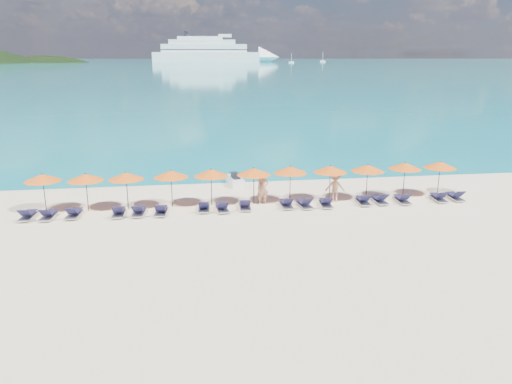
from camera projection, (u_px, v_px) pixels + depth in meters
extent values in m
plane|color=beige|center=(264.00, 229.00, 26.02)|extent=(1400.00, 1400.00, 0.00)
cube|color=#1FA9B2|center=(185.00, 61.00, 655.55)|extent=(1600.00, 1300.00, 0.01)
ellipsoid|color=black|center=(49.00, 95.00, 548.84)|extent=(162.00, 126.00, 85.50)
cube|color=white|center=(206.00, 57.00, 572.39)|extent=(121.73, 26.74, 11.00)
cone|color=white|center=(269.00, 57.00, 579.66)|extent=(25.13, 25.13, 24.19)
cube|color=white|center=(204.00, 48.00, 569.53)|extent=(97.43, 22.49, 8.80)
cube|color=white|center=(202.00, 42.00, 567.55)|extent=(75.58, 19.43, 5.50)
cube|color=white|center=(200.00, 38.00, 566.15)|extent=(51.28, 15.19, 3.85)
cube|color=black|center=(204.00, 50.00, 569.97)|extent=(98.64, 22.76, 0.99)
cube|color=black|center=(204.00, 46.00, 568.94)|extent=(96.21, 22.22, 0.99)
cylinder|color=black|center=(186.00, 34.00, 563.46)|extent=(4.84, 4.84, 6.05)
cube|color=white|center=(291.00, 62.00, 526.44)|extent=(5.52, 1.84, 1.47)
cylinder|color=white|center=(291.00, 57.00, 525.17)|extent=(0.33, 0.33, 9.20)
cube|color=white|center=(323.00, 61.00, 586.09)|extent=(6.34, 2.11, 1.69)
cylinder|color=white|center=(323.00, 56.00, 584.63)|extent=(0.38, 0.38, 10.57)
cube|color=white|center=(235.00, 181.00, 34.78)|extent=(1.16, 2.37, 0.52)
cube|color=black|center=(236.00, 176.00, 34.50)|extent=(0.60, 1.01, 0.33)
cylinder|color=black|center=(233.00, 172.00, 35.17)|extent=(0.52, 0.13, 0.06)
imported|color=tan|center=(263.00, 188.00, 30.16)|extent=(0.80, 0.61, 1.97)
imported|color=tan|center=(262.00, 193.00, 30.19)|extent=(0.71, 0.42, 1.43)
imported|color=tan|center=(335.00, 187.00, 30.71)|extent=(1.32, 0.93, 1.87)
cylinder|color=black|center=(44.00, 193.00, 28.70)|extent=(0.05, 0.05, 2.20)
cone|color=#E05812|center=(43.00, 178.00, 28.45)|extent=(2.10, 2.10, 0.42)
sphere|color=black|center=(42.00, 174.00, 28.39)|extent=(0.08, 0.08, 0.08)
cylinder|color=black|center=(87.00, 193.00, 28.79)|extent=(0.05, 0.05, 2.20)
cone|color=#E05812|center=(86.00, 177.00, 28.55)|extent=(2.10, 2.10, 0.42)
sphere|color=black|center=(85.00, 174.00, 28.49)|extent=(0.08, 0.08, 0.08)
cylinder|color=black|center=(127.00, 191.00, 29.09)|extent=(0.05, 0.05, 2.20)
cone|color=#E05812|center=(126.00, 176.00, 28.84)|extent=(2.10, 2.10, 0.42)
sphere|color=black|center=(126.00, 172.00, 28.79)|extent=(0.08, 0.08, 0.08)
cylinder|color=black|center=(172.00, 189.00, 29.59)|extent=(0.05, 0.05, 2.20)
cone|color=#E05812|center=(171.00, 174.00, 29.34)|extent=(2.10, 2.10, 0.42)
sphere|color=black|center=(171.00, 170.00, 29.28)|extent=(0.08, 0.08, 0.08)
cylinder|color=black|center=(211.00, 188.00, 29.88)|extent=(0.05, 0.05, 2.20)
cone|color=#E05812|center=(211.00, 173.00, 29.64)|extent=(2.10, 2.10, 0.42)
sphere|color=black|center=(211.00, 169.00, 29.58)|extent=(0.08, 0.08, 0.08)
cylinder|color=black|center=(254.00, 186.00, 30.18)|extent=(0.05, 0.05, 2.20)
cone|color=#E05812|center=(254.00, 172.00, 29.94)|extent=(2.10, 2.10, 0.42)
sphere|color=black|center=(254.00, 168.00, 29.88)|extent=(0.08, 0.08, 0.08)
cylinder|color=black|center=(290.00, 184.00, 30.65)|extent=(0.05, 0.05, 2.20)
cone|color=#E05812|center=(290.00, 170.00, 30.40)|extent=(2.10, 2.10, 0.42)
sphere|color=black|center=(290.00, 166.00, 30.34)|extent=(0.08, 0.08, 0.08)
cylinder|color=black|center=(330.00, 184.00, 30.82)|extent=(0.05, 0.05, 2.20)
cone|color=#E05812|center=(330.00, 169.00, 30.58)|extent=(2.10, 2.10, 0.42)
sphere|color=black|center=(331.00, 166.00, 30.52)|extent=(0.08, 0.08, 0.08)
cylinder|color=black|center=(367.00, 182.00, 31.10)|extent=(0.05, 0.05, 2.20)
cone|color=#E05812|center=(368.00, 168.00, 30.86)|extent=(2.10, 2.10, 0.42)
sphere|color=black|center=(368.00, 165.00, 30.80)|extent=(0.08, 0.08, 0.08)
cylinder|color=black|center=(404.00, 180.00, 31.70)|extent=(0.05, 0.05, 2.20)
cone|color=#E05812|center=(405.00, 166.00, 31.46)|extent=(2.10, 2.10, 0.42)
sphere|color=black|center=(405.00, 162.00, 31.40)|extent=(0.08, 0.08, 0.08)
cylinder|color=black|center=(439.00, 179.00, 32.01)|extent=(0.05, 0.05, 2.20)
cone|color=#E05812|center=(440.00, 165.00, 31.77)|extent=(2.10, 2.10, 0.42)
sphere|color=black|center=(441.00, 161.00, 31.71)|extent=(0.08, 0.08, 0.08)
cube|color=silver|center=(28.00, 216.00, 27.63)|extent=(0.70, 1.73, 0.06)
cube|color=#1B183A|center=(29.00, 212.00, 27.82)|extent=(0.60, 1.13, 0.04)
cube|color=#1B183A|center=(24.00, 212.00, 26.99)|extent=(0.58, 0.56, 0.43)
cube|color=silver|center=(49.00, 216.00, 27.68)|extent=(0.72, 1.73, 0.06)
cube|color=#1B183A|center=(50.00, 212.00, 27.88)|extent=(0.61, 1.13, 0.04)
cube|color=#1B183A|center=(45.00, 212.00, 27.04)|extent=(0.58, 0.57, 0.43)
cube|color=silver|center=(74.00, 215.00, 27.96)|extent=(0.78, 1.75, 0.06)
cube|color=#1B183A|center=(75.00, 211.00, 28.16)|extent=(0.65, 1.15, 0.04)
cube|color=#1B183A|center=(71.00, 211.00, 27.32)|extent=(0.60, 0.59, 0.43)
cube|color=silver|center=(119.00, 213.00, 28.15)|extent=(0.64, 1.71, 0.06)
cube|color=#1B183A|center=(119.00, 209.00, 28.35)|extent=(0.56, 1.11, 0.04)
cube|color=#1B183A|center=(117.00, 209.00, 27.52)|extent=(0.56, 0.54, 0.43)
cube|color=silver|center=(139.00, 213.00, 28.31)|extent=(0.75, 1.74, 0.06)
cube|color=#1B183A|center=(140.00, 209.00, 28.51)|extent=(0.63, 1.14, 0.04)
cube|color=#1B183A|center=(137.00, 209.00, 27.67)|extent=(0.59, 0.58, 0.43)
cube|color=silver|center=(161.00, 212.00, 28.42)|extent=(0.77, 1.75, 0.06)
cube|color=#1B183A|center=(162.00, 208.00, 28.62)|extent=(0.65, 1.15, 0.04)
cube|color=#1B183A|center=(160.00, 208.00, 27.78)|extent=(0.60, 0.59, 0.43)
cube|color=silver|center=(204.00, 208.00, 29.07)|extent=(0.74, 1.74, 0.06)
cube|color=#1B183A|center=(204.00, 205.00, 29.27)|extent=(0.63, 1.14, 0.04)
cube|color=#1B183A|center=(204.00, 204.00, 28.43)|extent=(0.59, 0.57, 0.43)
cube|color=silver|center=(222.00, 209.00, 29.02)|extent=(0.74, 1.74, 0.06)
cube|color=#1B183A|center=(221.00, 205.00, 29.22)|extent=(0.63, 1.14, 0.04)
cube|color=#1B183A|center=(223.00, 205.00, 28.40)|extent=(0.59, 0.57, 0.43)
cube|color=silver|center=(245.00, 207.00, 29.40)|extent=(0.71, 1.73, 0.06)
cube|color=#1B183A|center=(245.00, 203.00, 29.60)|extent=(0.61, 1.13, 0.04)
cube|color=#1B183A|center=(246.00, 203.00, 28.77)|extent=(0.58, 0.56, 0.43)
cube|color=silver|center=(286.00, 205.00, 29.73)|extent=(0.63, 1.71, 0.06)
cube|color=#1B183A|center=(285.00, 201.00, 29.93)|extent=(0.56, 1.10, 0.04)
cube|color=#1B183A|center=(288.00, 201.00, 29.10)|extent=(0.55, 0.54, 0.43)
cube|color=silver|center=(304.00, 205.00, 29.75)|extent=(0.78, 1.75, 0.06)
cube|color=#1B183A|center=(303.00, 201.00, 29.94)|extent=(0.66, 1.15, 0.04)
cube|color=#1B183A|center=(307.00, 201.00, 29.12)|extent=(0.60, 0.59, 0.43)
cube|color=silver|center=(326.00, 204.00, 29.90)|extent=(0.78, 1.75, 0.06)
cube|color=#1B183A|center=(325.00, 200.00, 30.10)|extent=(0.66, 1.15, 0.04)
cube|color=#1B183A|center=(328.00, 200.00, 29.26)|extent=(0.60, 0.59, 0.43)
cube|color=silver|center=(363.00, 202.00, 30.39)|extent=(0.77, 1.75, 0.06)
cube|color=#1B183A|center=(362.00, 198.00, 30.59)|extent=(0.65, 1.15, 0.04)
cube|color=#1B183A|center=(366.00, 198.00, 29.75)|extent=(0.60, 0.58, 0.43)
cube|color=silver|center=(379.00, 201.00, 30.60)|extent=(0.63, 1.71, 0.06)
cube|color=#1B183A|center=(378.00, 197.00, 30.79)|extent=(0.56, 1.10, 0.04)
cube|color=#1B183A|center=(383.00, 197.00, 29.96)|extent=(0.55, 0.54, 0.43)
cube|color=silver|center=(402.00, 200.00, 30.65)|extent=(0.70, 1.73, 0.06)
cube|color=#1B183A|center=(401.00, 197.00, 30.85)|extent=(0.60, 1.12, 0.04)
cube|color=#1B183A|center=(406.00, 197.00, 30.01)|extent=(0.57, 0.56, 0.43)
cube|color=silver|center=(438.00, 199.00, 31.05)|extent=(0.76, 1.75, 0.06)
cube|color=#1B183A|center=(437.00, 195.00, 31.25)|extent=(0.64, 1.14, 0.04)
cube|color=#1B183A|center=(442.00, 195.00, 30.41)|extent=(0.59, 0.58, 0.43)
cube|color=silver|center=(455.00, 198.00, 31.28)|extent=(0.72, 1.73, 0.06)
cube|color=#1B183A|center=(453.00, 194.00, 31.47)|extent=(0.61, 1.13, 0.04)
cube|color=#1B183A|center=(460.00, 194.00, 30.64)|extent=(0.58, 0.57, 0.43)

